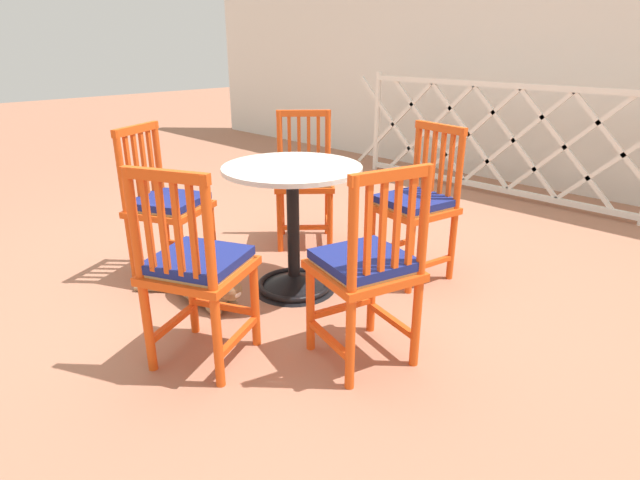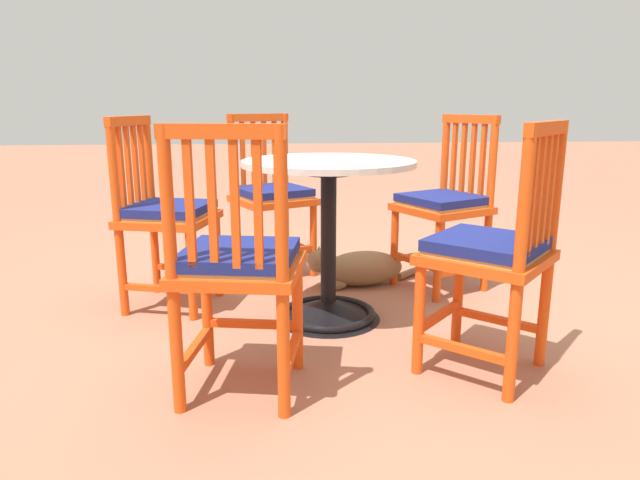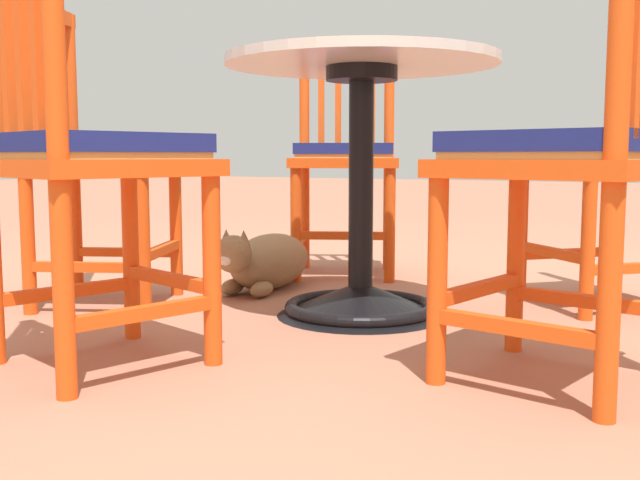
# 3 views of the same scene
# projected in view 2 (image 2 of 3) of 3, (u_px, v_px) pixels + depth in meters

# --- Properties ---
(ground_plane) EXTENTS (24.00, 24.00, 0.00)m
(ground_plane) POSITION_uv_depth(u_px,v_px,m) (350.00, 319.00, 2.61)
(ground_plane) COLOR #A36B51
(cafe_table) EXTENTS (0.76, 0.76, 0.73)m
(cafe_table) POSITION_uv_depth(u_px,v_px,m) (328.00, 259.00, 2.56)
(cafe_table) COLOR black
(cafe_table) RESTS_ON ground_plane
(orange_chair_facing_out) EXTENTS (0.47, 0.47, 0.91)m
(orange_chair_facing_out) POSITION_uv_depth(u_px,v_px,m) (238.00, 267.00, 1.86)
(orange_chair_facing_out) COLOR #E04C14
(orange_chair_facing_out) RESTS_ON ground_plane
(orange_chair_at_corner) EXTENTS (0.57, 0.57, 0.91)m
(orange_chair_at_corner) POSITION_uv_depth(u_px,v_px,m) (493.00, 254.00, 2.01)
(orange_chair_at_corner) COLOR #E04C14
(orange_chair_at_corner) RESTS_ON ground_plane
(orange_chair_by_planter) EXTENTS (0.54, 0.54, 0.91)m
(orange_chair_by_planter) POSITION_uv_depth(u_px,v_px,m) (445.00, 205.00, 2.97)
(orange_chair_by_planter) COLOR #E04C14
(orange_chair_by_planter) RESTS_ON ground_plane
(orange_chair_near_fence) EXTENTS (0.53, 0.53, 0.91)m
(orange_chair_near_fence) POSITION_uv_depth(u_px,v_px,m) (271.00, 197.00, 3.25)
(orange_chair_near_fence) COLOR #E04C14
(orange_chair_near_fence) RESTS_ON ground_plane
(orange_chair_tucked_in) EXTENTS (0.49, 0.49, 0.91)m
(orange_chair_tucked_in) POSITION_uv_depth(u_px,v_px,m) (165.00, 216.00, 2.70)
(orange_chair_tucked_in) COLOR #E04C14
(orange_chair_tucked_in) RESTS_ON ground_plane
(tabby_cat) EXTENTS (0.71, 0.34, 0.23)m
(tabby_cat) POSITION_uv_depth(u_px,v_px,m) (356.00, 269.00, 3.08)
(tabby_cat) COLOR #8E704C
(tabby_cat) RESTS_ON ground_plane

